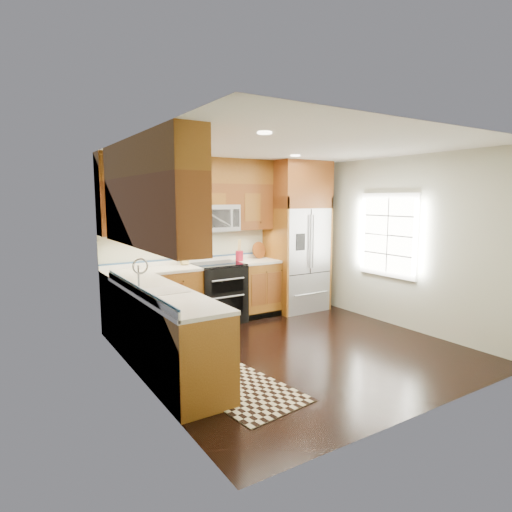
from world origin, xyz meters
TOP-DOWN VIEW (x-y plane):
  - ground at (0.00, 0.00)m, footprint 4.00×4.00m
  - wall_back at (0.00, 2.00)m, footprint 4.00×0.02m
  - wall_left at (-2.00, 0.00)m, footprint 0.02×4.00m
  - wall_right at (2.00, 0.00)m, footprint 0.02×4.00m
  - window at (1.98, 0.20)m, footprint 0.04×1.10m
  - base_cabinets at (-1.23, 0.90)m, footprint 2.85×3.00m
  - countertop at (-1.09, 1.01)m, footprint 2.86×3.01m
  - upper_cabinets at (-1.15, 1.09)m, footprint 2.85×3.00m
  - range at (-0.25, 1.67)m, footprint 0.76×0.67m
  - microwave at (-0.25, 1.80)m, footprint 0.76×0.40m
  - refrigerator at (1.30, 1.63)m, footprint 0.98×0.75m
  - sink_faucet at (-1.73, 0.23)m, footprint 0.54×0.44m
  - rug at (-1.20, -0.65)m, footprint 1.01×1.49m
  - knife_block at (-0.75, 1.86)m, footprint 0.11×0.15m
  - utensil_crock at (0.19, 1.75)m, footprint 0.15×0.15m
  - cutting_board at (0.64, 1.85)m, footprint 0.34×0.34m

SIDE VIEW (x-z plane):
  - ground at x=0.00m, z-range 0.00..0.00m
  - rug at x=-1.20m, z-range 0.00..0.01m
  - base_cabinets at x=-1.23m, z-range 0.00..0.90m
  - range at x=-0.25m, z-range 0.00..0.94m
  - countertop at x=-1.09m, z-range 0.90..0.94m
  - cutting_board at x=0.64m, z-range 0.94..0.96m
  - sink_faucet at x=-1.73m, z-range 0.81..1.18m
  - knife_block at x=-0.75m, z-range 0.91..1.20m
  - utensil_crock at x=0.19m, z-range 0.88..1.24m
  - wall_back at x=0.00m, z-range 0.00..2.60m
  - wall_left at x=-2.00m, z-range 0.00..2.60m
  - wall_right at x=2.00m, z-range 0.00..2.60m
  - refrigerator at x=1.30m, z-range 0.00..2.60m
  - window at x=1.98m, z-range 0.75..2.05m
  - microwave at x=-0.25m, z-range 1.45..1.87m
  - upper_cabinets at x=-1.15m, z-range 1.45..2.60m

